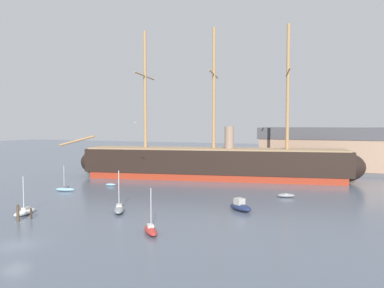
% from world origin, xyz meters
% --- Properties ---
extents(ground_plane, '(400.00, 400.00, 0.00)m').
position_xyz_m(ground_plane, '(0.00, 0.00, 0.00)').
color(ground_plane, slate).
extents(tall_ship, '(67.45, 19.57, 32.72)m').
position_xyz_m(tall_ship, '(3.37, 50.05, 3.57)').
color(tall_ship, maroon).
rests_on(tall_ship, ground).
extents(sailboat_foreground_left, '(1.72, 4.09, 5.17)m').
position_xyz_m(sailboat_foreground_left, '(-9.02, 9.80, 0.43)').
color(sailboat_foreground_left, silver).
rests_on(sailboat_foreground_left, ground).
extents(sailboat_foreground_right, '(3.41, 3.74, 5.08)m').
position_xyz_m(sailboat_foreground_right, '(10.41, 8.68, 0.43)').
color(sailboat_foreground_right, '#B22D28').
rests_on(sailboat_foreground_right, ground).
extents(sailboat_near_centre, '(3.35, 4.47, 5.73)m').
position_xyz_m(sailboat_near_centre, '(1.68, 15.76, 0.48)').
color(sailboat_near_centre, gray).
rests_on(sailboat_near_centre, ground).
extents(sailboat_mid_left, '(3.66, 1.94, 4.57)m').
position_xyz_m(sailboat_mid_left, '(-16.23, 25.67, 0.38)').
color(sailboat_mid_left, '#7FB2D6').
rests_on(sailboat_mid_left, ground).
extents(motorboat_mid_right, '(4.28, 3.79, 1.71)m').
position_xyz_m(motorboat_mid_right, '(16.66, 22.99, 0.60)').
color(motorboat_mid_right, '#1E284C').
rests_on(motorboat_mid_right, ground).
extents(dinghy_alongside_bow, '(2.18, 1.33, 0.48)m').
position_xyz_m(dinghy_alongside_bow, '(-12.14, 33.74, 0.24)').
color(dinghy_alongside_bow, '#7FB2D6').
rests_on(dinghy_alongside_bow, ground).
extents(dinghy_alongside_stern, '(3.03, 2.04, 0.66)m').
position_xyz_m(dinghy_alongside_stern, '(21.11, 35.03, 0.33)').
color(dinghy_alongside_stern, gray).
rests_on(dinghy_alongside_stern, ground).
extents(motorboat_far_left, '(3.09, 2.70, 1.23)m').
position_xyz_m(motorboat_far_left, '(-29.76, 55.57, 0.43)').
color(motorboat_far_left, silver).
rests_on(motorboat_far_left, ground).
extents(dinghy_far_right, '(2.19, 1.95, 0.49)m').
position_xyz_m(dinghy_far_right, '(28.48, 53.98, 0.25)').
color(dinghy_far_right, '#236670').
rests_on(dinghy_far_right, ground).
extents(motorboat_distant_centre, '(5.10, 3.80, 1.98)m').
position_xyz_m(motorboat_distant_centre, '(3.71, 64.99, 0.70)').
color(motorboat_distant_centre, '#B22D28').
rests_on(motorboat_distant_centre, ground).
extents(mooring_piling_left_pair, '(0.36, 0.36, 2.07)m').
position_xyz_m(mooring_piling_left_pair, '(-7.14, 6.94, 1.03)').
color(mooring_piling_left_pair, '#4C3D2D').
rests_on(mooring_piling_left_pair, ground).
extents(mooring_piling_right_pair, '(0.25, 0.25, 1.31)m').
position_xyz_m(mooring_piling_right_pair, '(-6.74, 8.62, 0.66)').
color(mooring_piling_right_pair, '#382B1E').
rests_on(mooring_piling_right_pair, ground).
extents(dockside_warehouse_right, '(52.01, 17.66, 15.37)m').
position_xyz_m(dockside_warehouse_right, '(33.24, 74.70, 5.52)').
color(dockside_warehouse_right, '#565659').
rests_on(dockside_warehouse_right, ground).
extents(seagull_in_flight, '(1.30, 0.63, 0.14)m').
position_xyz_m(seagull_in_flight, '(-4.31, 30.27, 12.28)').
color(seagull_in_flight, silver).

